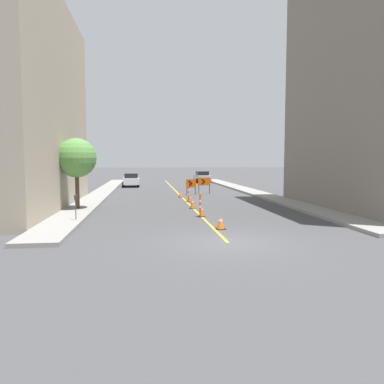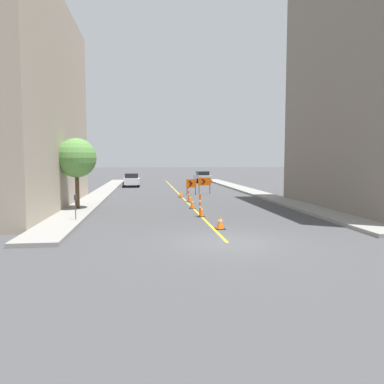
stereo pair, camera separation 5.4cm
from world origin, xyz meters
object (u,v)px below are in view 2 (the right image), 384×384
object	(u,v)px
traffic_cone_fourth	(190,199)
arrow_barricade_primary	(191,184)
street_tree_left_near	(77,158)
parking_meter_near_curb	(75,202)
delineator_post_rear	(189,194)
arrow_barricade_secondary	(204,182)
traffic_cone_fifth	(181,194)
traffic_cone_third	(192,203)
parked_car_curb_mid	(202,177)
parked_car_curb_near	(131,180)
delineator_post_front	(200,207)
traffic_cone_second	(201,211)
traffic_cone_nearest	(220,223)

from	to	relation	value
traffic_cone_fourth	arrow_barricade_primary	world-z (taller)	arrow_barricade_primary
arrow_barricade_primary	street_tree_left_near	xyz separation A→B (m)	(-8.27, -10.03, 2.29)
parking_meter_near_curb	street_tree_left_near	bearing A→B (deg)	98.60
delineator_post_rear	arrow_barricade_secondary	bearing A→B (deg)	70.73
traffic_cone_fifth	traffic_cone_third	bearing A→B (deg)	-89.58
traffic_cone_fifth	parked_car_curb_mid	distance (m)	21.24
parked_car_curb_near	delineator_post_front	bearing A→B (deg)	-82.46
parked_car_curb_near	traffic_cone_second	bearing A→B (deg)	-82.23
traffic_cone_nearest	traffic_cone_second	world-z (taller)	traffic_cone_second
arrow_barricade_secondary	delineator_post_front	bearing A→B (deg)	-103.26
traffic_cone_third	delineator_post_rear	bearing A→B (deg)	86.88
traffic_cone_fifth	arrow_barricade_secondary	world-z (taller)	arrow_barricade_secondary
traffic_cone_fourth	arrow_barricade_primary	size ratio (longest dim) A/B	0.37
parked_car_curb_near	street_tree_left_near	xyz separation A→B (m)	(-2.48, -21.39, 2.46)
traffic_cone_second	parked_car_curb_near	distance (m)	24.99
traffic_cone_fifth	parked_car_curb_near	world-z (taller)	parked_car_curb_near
arrow_barricade_primary	parked_car_curb_mid	xyz separation A→B (m)	(3.85, 18.46, -0.17)
parked_car_curb_near	parked_car_curb_mid	size ratio (longest dim) A/B	1.00
traffic_cone_second	traffic_cone_fifth	world-z (taller)	traffic_cone_second
delineator_post_rear	parking_meter_near_curb	size ratio (longest dim) A/B	1.02
traffic_cone_fourth	parked_car_curb_mid	bearing A→B (deg)	79.13
parked_car_curb_mid	traffic_cone_nearest	bearing A→B (deg)	-100.30
traffic_cone_third	arrow_barricade_secondary	bearing A→B (deg)	76.78
arrow_barricade_secondary	street_tree_left_near	distance (m)	14.65
traffic_cone_third	arrow_barricade_secondary	distance (m)	10.72
arrow_barricade_primary	arrow_barricade_secondary	distance (m)	1.57
arrow_barricade_secondary	traffic_cone_fourth	bearing A→B (deg)	-111.32
traffic_cone_fourth	traffic_cone_fifth	size ratio (longest dim) A/B	0.97
arrow_barricade_primary	parking_meter_near_curb	world-z (taller)	parking_meter_near_curb
delineator_post_rear	parked_car_curb_near	world-z (taller)	parked_car_curb_near
parked_car_curb_near	traffic_cone_fourth	bearing A→B (deg)	-77.03
delineator_post_rear	arrow_barricade_secondary	world-z (taller)	arrow_barricade_secondary
delineator_post_rear	parked_car_curb_mid	xyz separation A→B (m)	(4.73, 24.01, 0.24)
traffic_cone_fourth	street_tree_left_near	distance (m)	9.08
parking_meter_near_curb	delineator_post_rear	bearing A→B (deg)	53.04
traffic_cone_second	parked_car_curb_near	size ratio (longest dim) A/B	0.14
traffic_cone_third	parked_car_curb_mid	xyz separation A→B (m)	(4.95, 28.06, 0.46)
traffic_cone_nearest	parking_meter_near_curb	size ratio (longest dim) A/B	0.47
traffic_cone_second	traffic_cone_third	distance (m)	3.57
delineator_post_rear	street_tree_left_near	bearing A→B (deg)	-148.75
traffic_cone_fifth	arrow_barricade_primary	size ratio (longest dim) A/B	0.38
traffic_cone_fourth	parked_car_curb_mid	size ratio (longest dim) A/B	0.12
traffic_cone_third	traffic_cone_fifth	distance (m)	7.42
delineator_post_front	arrow_barricade_secondary	bearing A→B (deg)	80.06
arrow_barricade_secondary	delineator_post_rear	bearing A→B (deg)	-112.59
arrow_barricade_primary	parking_meter_near_curb	distance (m)	16.34
traffic_cone_third	traffic_cone_fourth	distance (m)	3.80
traffic_cone_second	parked_car_curb_near	bearing A→B (deg)	100.94
traffic_cone_second	arrow_barricade_primary	world-z (taller)	arrow_barricade_primary
street_tree_left_near	traffic_cone_fourth	bearing A→B (deg)	29.51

